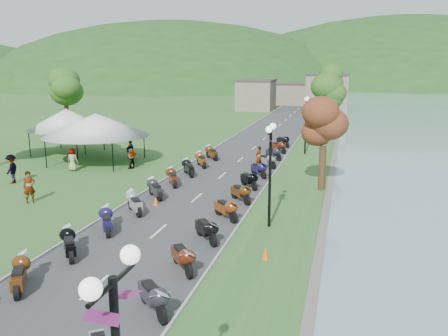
# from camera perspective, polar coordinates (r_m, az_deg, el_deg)

# --- Properties ---
(road) EXTENTS (7.00, 120.00, 0.02)m
(road) POSITION_cam_1_polar(r_m,az_deg,el_deg) (45.47, 3.62, 2.44)
(road) COLOR #3F3F42
(road) RESTS_ON ground
(hills_backdrop) EXTENTS (360.00, 120.00, 76.00)m
(hills_backdrop) POSITION_cam_1_polar(r_m,az_deg,el_deg) (204.33, 12.29, 9.87)
(hills_backdrop) COLOR #285621
(hills_backdrop) RESTS_ON ground
(far_building) EXTENTS (18.00, 16.00, 5.00)m
(far_building) POSITION_cam_1_polar(r_m,az_deg,el_deg) (89.77, 7.89, 8.83)
(far_building) COLOR gray
(far_building) RESTS_ON ground
(moto_row_left) EXTENTS (2.60, 41.99, 1.10)m
(moto_row_left) POSITION_cam_1_polar(r_m,az_deg,el_deg) (22.00, -15.94, -7.43)
(moto_row_left) COLOR #331411
(moto_row_left) RESTS_ON ground
(moto_row_right) EXTENTS (2.60, 38.13, 1.10)m
(moto_row_right) POSITION_cam_1_polar(r_m,az_deg,el_deg) (29.03, 2.53, -2.16)
(moto_row_right) COLOR #331411
(moto_row_right) RESTS_ON ground
(vendor_tent_main) EXTENTS (5.67, 5.67, 4.00)m
(vendor_tent_main) POSITION_cam_1_polar(r_m,az_deg,el_deg) (39.61, -15.05, 3.48)
(vendor_tent_main) COLOR silver
(vendor_tent_main) RESTS_ON ground
(vendor_tent_side) EXTENTS (4.57, 4.57, 4.00)m
(vendor_tent_side) POSITION_cam_1_polar(r_m,az_deg,el_deg) (44.47, -18.33, 4.21)
(vendor_tent_side) COLOR silver
(vendor_tent_side) RESTS_ON ground
(tree_lakeside) EXTENTS (2.29, 2.29, 6.37)m
(tree_lakeside) POSITION_cam_1_polar(r_m,az_deg,el_deg) (30.23, 11.86, 3.27)
(tree_lakeside) COLOR #386D21
(tree_lakeside) RESTS_ON ground
(pedestrian_a) EXTENTS (0.83, 0.83, 1.86)m
(pedestrian_a) POSITION_cam_1_polar(r_m,az_deg,el_deg) (29.64, -22.23, -3.88)
(pedestrian_a) COLOR slate
(pedestrian_a) RESTS_ON ground
(pedestrian_b) EXTENTS (0.85, 0.67, 1.53)m
(pedestrian_b) POSITION_cam_1_polar(r_m,az_deg,el_deg) (41.28, -11.17, 1.20)
(pedestrian_b) COLOR slate
(pedestrian_b) RESTS_ON ground
(pedestrian_c) EXTENTS (0.79, 1.35, 1.96)m
(pedestrian_c) POSITION_cam_1_polar(r_m,az_deg,el_deg) (34.95, -24.06, -1.67)
(pedestrian_c) COLOR slate
(pedestrian_c) RESTS_ON ground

